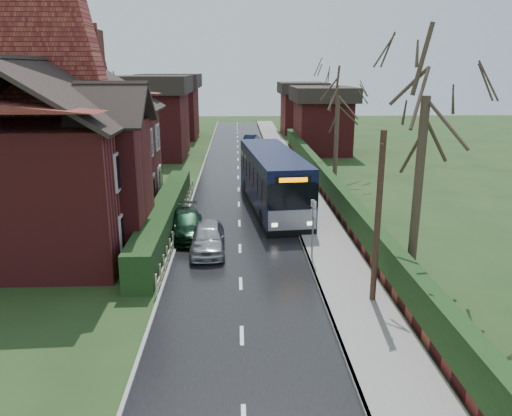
{
  "coord_description": "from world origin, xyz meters",
  "views": [
    {
      "loc": [
        -0.1,
        -20.27,
        8.27
      ],
      "look_at": [
        0.79,
        2.74,
        1.8
      ],
      "focal_mm": 35.0,
      "sensor_mm": 36.0,
      "label": 1
    }
  ],
  "objects_px": {
    "bus": "(273,181)",
    "bus_stop_sign": "(313,221)",
    "car_green": "(187,224)",
    "car_silver": "(208,238)",
    "brick_house": "(63,149)",
    "telegraph_pole": "(378,219)"
  },
  "relations": [
    {
      "from": "bus",
      "to": "telegraph_pole",
      "type": "height_order",
      "value": "telegraph_pole"
    },
    {
      "from": "car_green",
      "to": "telegraph_pole",
      "type": "height_order",
      "value": "telegraph_pole"
    },
    {
      "from": "bus",
      "to": "car_green",
      "type": "relative_size",
      "value": 2.6
    },
    {
      "from": "bus",
      "to": "car_green",
      "type": "height_order",
      "value": "bus"
    },
    {
      "from": "brick_house",
      "to": "car_green",
      "type": "relative_size",
      "value": 3.27
    },
    {
      "from": "car_silver",
      "to": "bus_stop_sign",
      "type": "xyz_separation_m",
      "value": [
        4.7,
        -1.3,
        1.16
      ]
    },
    {
      "from": "car_green",
      "to": "bus_stop_sign",
      "type": "xyz_separation_m",
      "value": [
        5.87,
        -3.57,
        1.2
      ]
    },
    {
      "from": "bus",
      "to": "car_silver",
      "type": "height_order",
      "value": "bus"
    },
    {
      "from": "bus",
      "to": "bus_stop_sign",
      "type": "distance_m",
      "value": 8.77
    },
    {
      "from": "bus",
      "to": "car_silver",
      "type": "bearing_deg",
      "value": -121.73
    },
    {
      "from": "brick_house",
      "to": "bus",
      "type": "xyz_separation_m",
      "value": [
        10.79,
        4.35,
        -2.66
      ]
    },
    {
      "from": "bus",
      "to": "car_green",
      "type": "xyz_separation_m",
      "value": [
        -4.73,
        -5.12,
        -1.07
      ]
    },
    {
      "from": "bus",
      "to": "telegraph_pole",
      "type": "distance_m",
      "value": 13.3
    },
    {
      "from": "bus",
      "to": "bus_stop_sign",
      "type": "relative_size",
      "value": 4.15
    },
    {
      "from": "car_silver",
      "to": "telegraph_pole",
      "type": "bearing_deg",
      "value": -43.16
    },
    {
      "from": "bus",
      "to": "brick_house",
      "type": "bearing_deg",
      "value": -164.09
    },
    {
      "from": "bus",
      "to": "bus_stop_sign",
      "type": "xyz_separation_m",
      "value": [
        1.14,
        -8.69,
        0.12
      ]
    },
    {
      "from": "bus_stop_sign",
      "to": "telegraph_pole",
      "type": "bearing_deg",
      "value": -85.94
    },
    {
      "from": "bus",
      "to": "car_green",
      "type": "distance_m",
      "value": 7.05
    },
    {
      "from": "brick_house",
      "to": "telegraph_pole",
      "type": "distance_m",
      "value": 16.07
    },
    {
      "from": "bus",
      "to": "bus_stop_sign",
      "type": "bearing_deg",
      "value": -88.54
    },
    {
      "from": "car_silver",
      "to": "car_green",
      "type": "xyz_separation_m",
      "value": [
        -1.17,
        2.27,
        -0.03
      ]
    }
  ]
}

